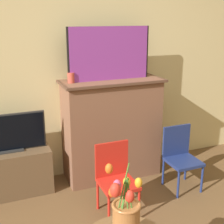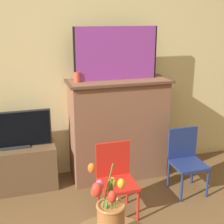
% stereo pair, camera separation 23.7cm
% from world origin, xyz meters
% --- Properties ---
extents(wall_back, '(8.00, 0.06, 2.70)m').
position_xyz_m(wall_back, '(0.00, 2.13, 1.35)').
color(wall_back, beige).
rests_on(wall_back, ground).
extents(fireplace_mantel, '(1.10, 0.46, 1.11)m').
position_xyz_m(fireplace_mantel, '(0.40, 1.89, 0.57)').
color(fireplace_mantel, brown).
rests_on(fireplace_mantel, ground).
extents(painting, '(0.89, 0.03, 0.55)m').
position_xyz_m(painting, '(0.38, 1.90, 1.39)').
color(painting, black).
rests_on(painting, fireplace_mantel).
extents(mantel_candle, '(0.07, 0.07, 0.10)m').
position_xyz_m(mantel_candle, '(-0.04, 1.89, 1.16)').
color(mantel_candle, '#CC4C3D').
rests_on(mantel_candle, fireplace_mantel).
extents(tv_stand, '(0.80, 0.36, 0.47)m').
position_xyz_m(tv_stand, '(-0.70, 1.90, 0.23)').
color(tv_stand, brown).
rests_on(tv_stand, ground).
extents(tv_monitor, '(0.75, 0.12, 0.39)m').
position_xyz_m(tv_monitor, '(-0.70, 1.91, 0.65)').
color(tv_monitor, '#2D2D2D').
rests_on(tv_monitor, tv_stand).
extents(chair_red, '(0.32, 0.32, 0.66)m').
position_xyz_m(chair_red, '(0.17, 1.21, 0.37)').
color(chair_red, red).
rests_on(chair_red, ground).
extents(chair_blue, '(0.32, 0.32, 0.66)m').
position_xyz_m(chair_blue, '(0.97, 1.38, 0.37)').
color(chair_blue, navy).
rests_on(chair_blue, ground).
extents(vase_tulips, '(0.22, 0.19, 0.55)m').
position_xyz_m(vase_tulips, '(-0.16, 0.28, 0.63)').
color(vase_tulips, '#AD6B38').
rests_on(vase_tulips, side_table).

